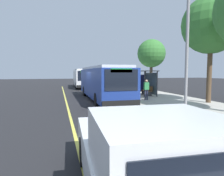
{
  "coord_description": "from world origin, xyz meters",
  "views": [
    {
      "loc": [
        16.97,
        -2.78,
        2.47
      ],
      "look_at": [
        2.76,
        1.08,
        1.29
      ],
      "focal_mm": 31.6,
      "sensor_mm": 36.0,
      "label": 1
    }
  ],
  "objects_px": {
    "route_sign_post": "(132,78)",
    "waiting_bench": "(147,90)",
    "transit_bus_main": "(102,82)",
    "pickup_truck": "(143,162)",
    "transit_bus_second": "(83,77)",
    "pedestrian_commuter": "(146,88)"
  },
  "relations": [
    {
      "from": "route_sign_post",
      "to": "waiting_bench",
      "type": "bearing_deg",
      "value": 128.32
    },
    {
      "from": "transit_bus_main",
      "to": "route_sign_post",
      "type": "bearing_deg",
      "value": 67.63
    },
    {
      "from": "pickup_truck",
      "to": "route_sign_post",
      "type": "distance_m",
      "value": 13.97
    },
    {
      "from": "transit_bus_second",
      "to": "pickup_truck",
      "type": "distance_m",
      "value": 29.03
    },
    {
      "from": "transit_bus_main",
      "to": "transit_bus_second",
      "type": "height_order",
      "value": "same"
    },
    {
      "from": "transit_bus_second",
      "to": "pickup_truck",
      "type": "bearing_deg",
      "value": -4.66
    },
    {
      "from": "transit_bus_main",
      "to": "pickup_truck",
      "type": "bearing_deg",
      "value": -9.51
    },
    {
      "from": "waiting_bench",
      "to": "pickup_truck",
      "type": "bearing_deg",
      "value": -25.61
    },
    {
      "from": "transit_bus_second",
      "to": "transit_bus_main",
      "type": "bearing_deg",
      "value": -0.01
    },
    {
      "from": "pedestrian_commuter",
      "to": "route_sign_post",
      "type": "bearing_deg",
      "value": -139.49
    },
    {
      "from": "pickup_truck",
      "to": "transit_bus_second",
      "type": "bearing_deg",
      "value": 175.34
    },
    {
      "from": "pickup_truck",
      "to": "waiting_bench",
      "type": "height_order",
      "value": "pickup_truck"
    },
    {
      "from": "transit_bus_second",
      "to": "route_sign_post",
      "type": "height_order",
      "value": "same"
    },
    {
      "from": "transit_bus_second",
      "to": "route_sign_post",
      "type": "bearing_deg",
      "value": 8.65
    },
    {
      "from": "transit_bus_main",
      "to": "pickup_truck",
      "type": "xyz_separation_m",
      "value": [
        14.08,
        -2.36,
        -0.76
      ]
    },
    {
      "from": "route_sign_post",
      "to": "pickup_truck",
      "type": "bearing_deg",
      "value": -20.02
    },
    {
      "from": "transit_bus_second",
      "to": "pedestrian_commuter",
      "type": "distance_m",
      "value": 17.25
    },
    {
      "from": "transit_bus_main",
      "to": "pedestrian_commuter",
      "type": "distance_m",
      "value": 3.96
    },
    {
      "from": "transit_bus_main",
      "to": "waiting_bench",
      "type": "relative_size",
      "value": 7.05
    },
    {
      "from": "route_sign_post",
      "to": "transit_bus_main",
      "type": "bearing_deg",
      "value": -112.37
    },
    {
      "from": "pickup_truck",
      "to": "pedestrian_commuter",
      "type": "relative_size",
      "value": 3.25
    },
    {
      "from": "waiting_bench",
      "to": "route_sign_post",
      "type": "relative_size",
      "value": 0.57
    }
  ]
}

